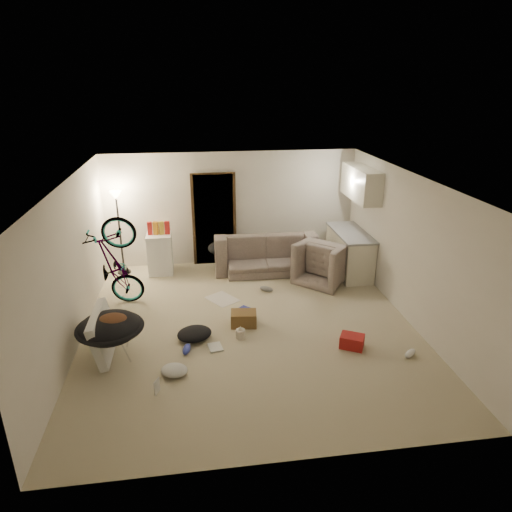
{
  "coord_description": "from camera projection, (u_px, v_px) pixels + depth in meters",
  "views": [
    {
      "loc": [
        -0.86,
        -6.77,
        3.94
      ],
      "look_at": [
        0.2,
        0.6,
        1.03
      ],
      "focal_mm": 32.0,
      "sensor_mm": 36.0,
      "label": 1
    }
  ],
  "objects": [
    {
      "name": "snack_box_3",
      "position": [
        167.0,
        228.0,
        9.59
      ],
      "size": [
        0.11,
        0.08,
        0.3
      ],
      "primitive_type": "cube",
      "rotation": [
        0.0,
        0.0,
        -0.13
      ],
      "color": "#AA1B19",
      "rests_on": "mini_fridge"
    },
    {
      "name": "clothes_lump_a",
      "position": [
        194.0,
        334.0,
        7.37
      ],
      "size": [
        0.68,
        0.62,
        0.18
      ],
      "primitive_type": "ellipsoid",
      "rotation": [
        0.0,
        0.0,
        0.29
      ],
      "color": "black",
      "rests_on": "floor"
    },
    {
      "name": "kitchen_counter",
      "position": [
        349.0,
        253.0,
        9.79
      ],
      "size": [
        0.6,
        1.5,
        0.88
      ],
      "primitive_type": "cube",
      "color": "silver",
      "rests_on": "floor"
    },
    {
      "name": "snack_box_1",
      "position": [
        156.0,
        229.0,
        9.56
      ],
      "size": [
        0.11,
        0.09,
        0.3
      ],
      "primitive_type": "cube",
      "rotation": [
        0.0,
        0.0,
        -0.25
      ],
      "color": "orange",
      "rests_on": "mini_fridge"
    },
    {
      "name": "door_trim",
      "position": [
        214.0,
        220.0,
        10.08
      ],
      "size": [
        0.97,
        0.04,
        2.1
      ],
      "primitive_type": "cube",
      "color": "#372613",
      "rests_on": "floor"
    },
    {
      "name": "sofa",
      "position": [
        264.0,
        255.0,
        10.02
      ],
      "size": [
        2.2,
        0.9,
        0.64
      ],
      "primitive_type": "imported",
      "rotation": [
        0.0,
        0.0,
        3.12
      ],
      "color": "#343B34",
      "rests_on": "floor"
    },
    {
      "name": "clothes_lump_c",
      "position": [
        174.0,
        370.0,
        6.49
      ],
      "size": [
        0.49,
        0.47,
        0.12
      ],
      "primitive_type": "ellipsoid",
      "rotation": [
        0.0,
        0.0,
        -0.43
      ],
      "color": "silver",
      "rests_on": "floor"
    },
    {
      "name": "floor_lamp",
      "position": [
        118.0,
        215.0,
        9.44
      ],
      "size": [
        0.28,
        0.28,
        1.81
      ],
      "color": "black",
      "rests_on": "floor"
    },
    {
      "name": "shoe_1",
      "position": [
        266.0,
        289.0,
        9.02
      ],
      "size": [
        0.3,
        0.24,
        0.1
      ],
      "primitive_type": "ellipsoid",
      "rotation": [
        0.0,
        0.0,
        -0.55
      ],
      "color": "slate",
      "rests_on": "floor"
    },
    {
      "name": "tv_box",
      "position": [
        103.0,
        333.0,
        6.89
      ],
      "size": [
        0.27,
        1.05,
        0.71
      ],
      "primitive_type": "cube",
      "rotation": [
        0.0,
        -0.21,
        -0.0
      ],
      "color": "silver",
      "rests_on": "floor"
    },
    {
      "name": "saucer_chair",
      "position": [
        111.0,
        333.0,
        6.75
      ],
      "size": [
        0.99,
        0.99,
        0.71
      ],
      "color": "silver",
      "rests_on": "floor"
    },
    {
      "name": "drink_case_a",
      "position": [
        244.0,
        319.0,
        7.76
      ],
      "size": [
        0.46,
        0.36,
        0.25
      ],
      "primitive_type": "cube",
      "rotation": [
        0.0,
        0.0,
        -0.12
      ],
      "color": "brown",
      "rests_on": "floor"
    },
    {
      "name": "book_white",
      "position": [
        215.0,
        347.0,
        7.14
      ],
      "size": [
        0.25,
        0.3,
        0.02
      ],
      "primitive_type": "cube",
      "rotation": [
        0.0,
        0.0,
        0.18
      ],
      "color": "silver",
      "rests_on": "floor"
    },
    {
      "name": "juicer",
      "position": [
        241.0,
        333.0,
        7.38
      ],
      "size": [
        0.15,
        0.15,
        0.22
      ],
      "color": "beige",
      "rests_on": "floor"
    },
    {
      "name": "book_asset",
      "position": [
        155.0,
        396.0,
        6.05
      ],
      "size": [
        0.25,
        0.22,
        0.02
      ],
      "primitive_type": "imported",
      "rotation": [
        0.0,
        0.0,
        1.14
      ],
      "color": "#AA1B19",
      "rests_on": "floor"
    },
    {
      "name": "hoodie",
      "position": [
        112.0,
        322.0,
        6.66
      ],
      "size": [
        0.49,
        0.41,
        0.22
      ],
      "primitive_type": "ellipsoid",
      "rotation": [
        0.0,
        0.0,
        0.03
      ],
      "color": "#58321E",
      "rests_on": "saucer_chair"
    },
    {
      "name": "shoe_2",
      "position": [
        187.0,
        349.0,
        7.02
      ],
      "size": [
        0.17,
        0.3,
        0.1
      ],
      "primitive_type": "ellipsoid",
      "rotation": [
        0.0,
        0.0,
        1.36
      ],
      "color": "#2A3499",
      "rests_on": "floor"
    },
    {
      "name": "doorway",
      "position": [
        214.0,
        220.0,
        10.1
      ],
      "size": [
        0.85,
        0.1,
        2.04
      ],
      "primitive_type": "cube",
      "color": "black",
      "rests_on": "floor"
    },
    {
      "name": "floor",
      "position": [
        249.0,
        326.0,
        7.79
      ],
      "size": [
        5.5,
        6.0,
        0.02
      ],
      "primitive_type": "cube",
      "color": "#C1B594",
      "rests_on": "ground"
    },
    {
      "name": "wall_left",
      "position": [
        70.0,
        267.0,
        6.97
      ],
      "size": [
        0.02,
        6.0,
        2.5
      ],
      "primitive_type": "cube",
      "color": "silver",
      "rests_on": "floor"
    },
    {
      "name": "drink_case_b",
      "position": [
        352.0,
        341.0,
        7.13
      ],
      "size": [
        0.44,
        0.4,
        0.21
      ],
      "primitive_type": "cube",
      "rotation": [
        0.0,
        0.0,
        -0.5
      ],
      "color": "#AA1B19",
      "rests_on": "floor"
    },
    {
      "name": "wall_front",
      "position": [
        287.0,
        367.0,
        4.56
      ],
      "size": [
        5.5,
        0.02,
        2.5
      ],
      "primitive_type": "cube",
      "color": "silver",
      "rests_on": "floor"
    },
    {
      "name": "newspaper",
      "position": [
        222.0,
        299.0,
        8.72
      ],
      "size": [
        0.69,
        0.73,
        0.01
      ],
      "primitive_type": "cube",
      "rotation": [
        0.0,
        0.0,
        0.59
      ],
      "color": "silver",
      "rests_on": "floor"
    },
    {
      "name": "wall_back",
      "position": [
        232.0,
        208.0,
        10.11
      ],
      "size": [
        5.5,
        0.02,
        2.5
      ],
      "primitive_type": "cube",
      "color": "silver",
      "rests_on": "floor"
    },
    {
      "name": "counter_top",
      "position": [
        351.0,
        233.0,
        9.63
      ],
      "size": [
        0.64,
        1.54,
        0.04
      ],
      "primitive_type": "cube",
      "color": "gray",
      "rests_on": "kitchen_counter"
    },
    {
      "name": "ceiling",
      "position": [
        249.0,
        180.0,
        6.88
      ],
      "size": [
        5.5,
        6.0,
        0.02
      ],
      "primitive_type": "cube",
      "color": "white",
      "rests_on": "wall_back"
    },
    {
      "name": "mini_fridge",
      "position": [
        160.0,
        254.0,
        9.77
      ],
      "size": [
        0.52,
        0.52,
        0.87
      ],
      "primitive_type": "cube",
      "rotation": [
        0.0,
        0.0,
        -0.0
      ],
      "color": "white",
      "rests_on": "floor"
    },
    {
      "name": "book_blue",
      "position": [
        246.0,
        310.0,
        8.28
      ],
      "size": [
        0.35,
        0.35,
        0.03
      ],
      "primitive_type": "cube",
      "rotation": [
        0.0,
        0.0,
        0.77
      ],
      "color": "#2A3499",
      "rests_on": "floor"
    },
    {
      "name": "armchair",
      "position": [
        326.0,
        265.0,
        9.47
      ],
      "size": [
        1.3,
        1.3,
        0.64
      ],
      "primitive_type": "imported",
      "rotation": [
        0.0,
        0.0,
        2.37
      ],
      "color": "#343B34",
      "rests_on": "floor"
    },
    {
      "name": "kitchen_uppers",
      "position": [
        361.0,
        183.0,
        9.26
      ],
      "size": [
        0.38,
        1.4,
        0.65
      ],
      "primitive_type": "cube",
      "color": "silver",
      "rests_on": "wall_right"
    },
    {
      "name": "shoe_4",
      "position": [
        410.0,
        353.0,
        6.91
      ],
      "size": [
        0.28,
        0.25,
        0.1
      ],
      "primitive_type": "ellipsoid",
      "rotation": [
        0.0,
        0.0,
        0.68
      ],
      "color": "white",
      "rests_on": "floor"
    },
    {
      "name": "sofa_drape",
      "position": [
        221.0,
        248.0,
        9.81
      ],
      "size": [
        0.63,
        0.55,
        0.28
      ],
      "primitive_type": "ellipsoid",
      "rotation": [
        0.0,
        0.0,
        0.17
      ],
      "color": "black",
      "rests_on": "sofa"
    },
    {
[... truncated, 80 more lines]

